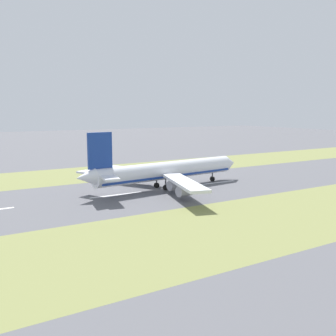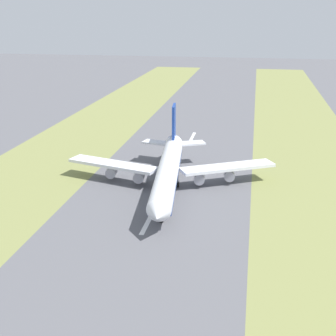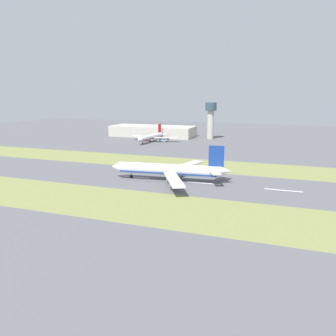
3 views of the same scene
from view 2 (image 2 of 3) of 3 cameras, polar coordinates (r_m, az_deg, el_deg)
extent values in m
plane|color=#56565B|center=(141.07, -0.09, -2.08)|extent=(800.00, 800.00, 0.00)
cube|color=olive|center=(140.53, 18.29, -3.15)|extent=(40.00, 600.00, 0.01)
cube|color=olive|center=(155.24, -16.65, -0.91)|extent=(40.00, 600.00, 0.01)
cube|color=silver|center=(193.20, 2.92, 3.69)|extent=(1.20, 18.00, 0.01)
cube|color=silver|center=(155.33, 0.95, -0.08)|extent=(1.20, 18.00, 0.01)
cube|color=silver|center=(118.86, -2.28, -6.23)|extent=(1.20, 18.00, 0.01)
cylinder|color=silver|center=(134.51, 0.00, -0.32)|extent=(11.94, 56.32, 6.00)
cone|color=silver|center=(106.26, -1.25, -5.70)|extent=(6.38, 5.60, 5.88)
cone|color=silver|center=(163.84, 0.82, 3.48)|extent=(5.71, 6.51, 5.10)
cube|color=navy|center=(135.06, 0.00, -0.98)|extent=(11.40, 54.06, 0.70)
cube|color=silver|center=(141.51, 7.31, 0.11)|extent=(28.40, 18.96, 0.90)
cube|color=silver|center=(143.87, -6.75, 0.45)|extent=(29.54, 13.70, 0.90)
cylinder|color=#93939E|center=(139.06, 3.83, -1.18)|extent=(3.69, 5.11, 3.20)
cylinder|color=#93939E|center=(142.60, 7.46, -0.79)|extent=(3.69, 5.11, 3.20)
cylinder|color=#93939E|center=(140.30, -3.54, -0.99)|extent=(3.69, 5.11, 3.20)
cylinder|color=#93939E|center=(145.00, -6.88, -0.43)|extent=(3.69, 5.11, 3.20)
cube|color=navy|center=(157.11, 0.72, 5.71)|extent=(1.65, 8.04, 11.00)
cube|color=silver|center=(158.73, 2.69, 3.03)|extent=(10.92, 8.10, 0.60)
cube|color=silver|center=(159.40, -1.27, 3.12)|extent=(10.69, 6.36, 0.60)
cylinder|color=#59595E|center=(116.15, -0.80, -5.48)|extent=(0.50, 0.50, 3.20)
cylinder|color=black|center=(116.82, -0.79, -6.19)|extent=(1.09, 1.89, 1.80)
cylinder|color=#59595E|center=(138.41, 1.17, -1.39)|extent=(0.50, 0.50, 3.20)
cylinder|color=black|center=(138.97, 1.16, -2.01)|extent=(1.09, 1.89, 1.80)
cylinder|color=#59595E|center=(138.77, -0.98, -1.34)|extent=(0.50, 0.50, 3.20)
cylinder|color=black|center=(139.33, -0.97, -1.95)|extent=(1.09, 1.89, 1.80)
camera|label=1|loc=(239.58, -25.13, 11.48)|focal=42.00mm
camera|label=3|loc=(231.56, 49.17, 11.31)|focal=35.00mm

